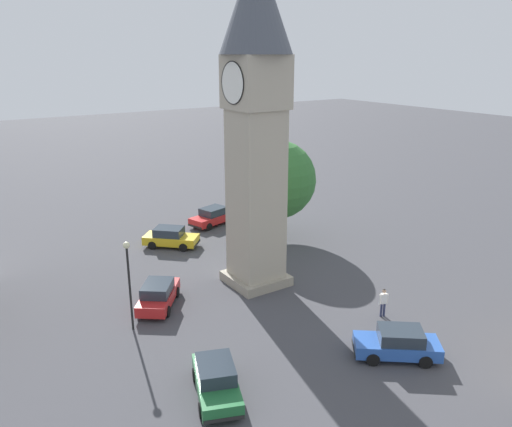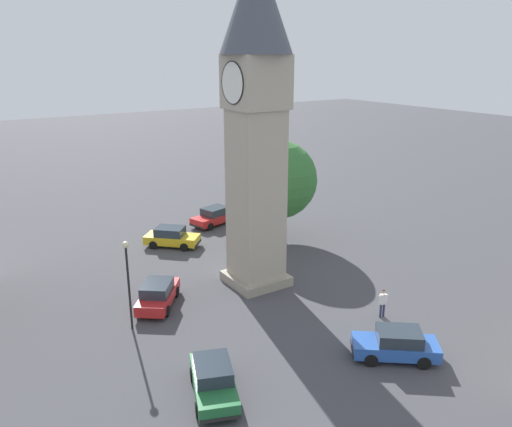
% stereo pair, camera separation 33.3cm
% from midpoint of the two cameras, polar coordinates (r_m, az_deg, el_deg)
% --- Properties ---
extents(ground_plane, '(200.00, 200.00, 0.00)m').
position_cam_midpoint_polar(ground_plane, '(33.52, 0.29, -7.71)').
color(ground_plane, '#424247').
extents(clock_tower, '(4.21, 4.21, 20.25)m').
position_cam_midpoint_polar(clock_tower, '(30.42, 0.32, 12.87)').
color(clock_tower, gray).
rests_on(clock_tower, ground).
extents(car_blue_kerb, '(4.30, 3.85, 1.53)m').
position_cam_midpoint_polar(car_blue_kerb, '(30.83, -10.60, -8.83)').
color(car_blue_kerb, red).
rests_on(car_blue_kerb, ground).
extents(car_silver_kerb, '(2.77, 4.43, 1.53)m').
position_cam_midpoint_polar(car_silver_kerb, '(44.29, -4.50, -0.31)').
color(car_silver_kerb, red).
rests_on(car_silver_kerb, ground).
extents(car_red_corner, '(4.46, 3.06, 1.53)m').
position_cam_midpoint_polar(car_red_corner, '(23.31, -4.36, -18.03)').
color(car_red_corner, '#236B38').
rests_on(car_red_corner, ground).
extents(car_white_side, '(3.87, 4.29, 1.53)m').
position_cam_midpoint_polar(car_white_side, '(26.52, 15.75, -13.89)').
color(car_white_side, '#2D5BB7').
rests_on(car_white_side, ground).
extents(car_black_far, '(4.07, 4.15, 1.53)m').
position_cam_midpoint_polar(car_black_far, '(39.75, -9.18, -2.60)').
color(car_black_far, gold).
rests_on(car_black_far, ground).
extents(pedestrian, '(0.33, 0.53, 1.69)m').
position_cam_midpoint_polar(pedestrian, '(29.90, 14.32, -9.44)').
color(pedestrian, '#2D3351').
rests_on(pedestrian, ground).
extents(tree, '(6.17, 6.17, 7.94)m').
position_cam_midpoint_polar(tree, '(39.86, 2.69, 3.81)').
color(tree, brown).
rests_on(tree, ground).
extents(lamp_post, '(0.36, 0.36, 5.06)m').
position_cam_midpoint_polar(lamp_post, '(27.61, -13.82, -6.30)').
color(lamp_post, black).
rests_on(lamp_post, ground).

